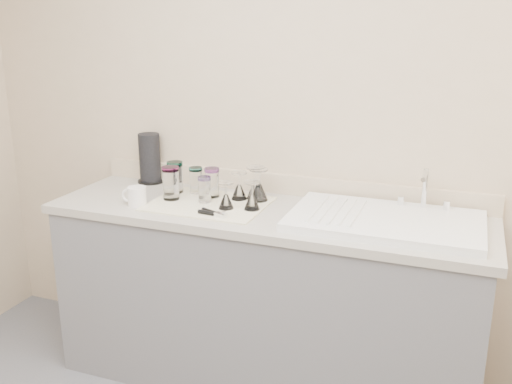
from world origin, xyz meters
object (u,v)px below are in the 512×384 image
at_px(tumbler_purple, 212,182).
at_px(goblet_extra, 256,188).
at_px(can_opener, 213,213).
at_px(tumbler_teal, 175,177).
at_px(sink_unit, 386,220).
at_px(goblet_front_left, 226,200).
at_px(goblet_back_left, 239,190).
at_px(paper_towel_roll, 150,159).
at_px(goblet_back_right, 259,190).
at_px(tumbler_lavender, 205,189).
at_px(white_mug, 136,196).
at_px(tumbler_cyan, 196,180).
at_px(tumbler_magenta, 171,183).
at_px(goblet_front_right, 252,200).

relative_size(tumbler_purple, goblet_extra, 0.91).
bearing_deg(can_opener, tumbler_teal, 141.78).
height_order(sink_unit, goblet_extra, sink_unit).
distance_m(sink_unit, goblet_front_left, 0.73).
distance_m(goblet_back_left, paper_towel_roll, 0.60).
height_order(sink_unit, tumbler_teal, sink_unit).
bearing_deg(goblet_back_right, paper_towel_roll, 169.69).
bearing_deg(tumbler_lavender, tumbler_purple, 91.85).
distance_m(tumbler_purple, white_mug, 0.37).
bearing_deg(tumbler_teal, sink_unit, -4.62).
xyz_separation_m(tumbler_cyan, goblet_back_right, (0.34, 0.00, -0.02)).
distance_m(tumbler_teal, white_mug, 0.25).
xyz_separation_m(tumbler_cyan, goblet_back_left, (0.24, -0.01, -0.02)).
height_order(goblet_back_left, goblet_extra, goblet_extra).
xyz_separation_m(tumbler_magenta, goblet_back_left, (0.31, 0.12, -0.04)).
bearing_deg(tumbler_lavender, tumbler_magenta, -174.64).
xyz_separation_m(tumbler_lavender, goblet_front_right, (0.25, -0.02, -0.02)).
bearing_deg(paper_towel_roll, white_mug, -68.57).
height_order(goblet_back_right, can_opener, goblet_back_right).
xyz_separation_m(tumbler_lavender, goblet_extra, (0.21, 0.14, -0.01)).
xyz_separation_m(tumbler_lavender, white_mug, (-0.29, -0.14, -0.03)).
xyz_separation_m(sink_unit, goblet_back_right, (-0.63, 0.11, 0.04)).
distance_m(tumbler_magenta, goblet_back_right, 0.43).
relative_size(tumbler_cyan, goblet_extra, 0.84).
xyz_separation_m(tumbler_teal, goblet_front_right, (0.46, -0.12, -0.04)).
distance_m(tumbler_lavender, goblet_front_left, 0.15).
relative_size(sink_unit, goblet_extra, 5.12).
height_order(goblet_back_right, goblet_front_right, goblet_back_right).
relative_size(tumbler_purple, goblet_front_left, 1.16).
height_order(sink_unit, tumbler_magenta, sink_unit).
xyz_separation_m(tumbler_purple, goblet_front_right, (0.25, -0.11, -0.03)).
height_order(tumbler_magenta, tumbler_lavender, tumbler_magenta).
bearing_deg(can_opener, goblet_back_left, 86.09).
xyz_separation_m(tumbler_magenta, white_mug, (-0.12, -0.12, -0.05)).
distance_m(goblet_back_right, goblet_front_left, 0.20).
relative_size(goblet_extra, paper_towel_roll, 0.60).
height_order(tumbler_cyan, white_mug, tumbler_cyan).
xyz_separation_m(goblet_back_left, goblet_back_right, (0.10, 0.02, 0.01)).
bearing_deg(tumbler_lavender, paper_towel_roll, 151.33).
bearing_deg(goblet_front_left, tumbler_magenta, 173.27).
xyz_separation_m(tumbler_teal, goblet_front_left, (0.35, -0.15, -0.04)).
bearing_deg(goblet_extra, goblet_front_left, -110.67).
bearing_deg(white_mug, sink_unit, 7.43).
xyz_separation_m(tumbler_magenta, goblet_front_right, (0.43, -0.01, -0.04)).
relative_size(tumbler_teal, tumbler_lavender, 1.25).
height_order(goblet_front_right, can_opener, goblet_front_right).
bearing_deg(goblet_front_right, goblet_extra, 104.95).
bearing_deg(white_mug, goblet_front_right, 12.19).
bearing_deg(goblet_back_left, paper_towel_roll, 166.49).
height_order(goblet_front_left, goblet_extra, goblet_extra).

